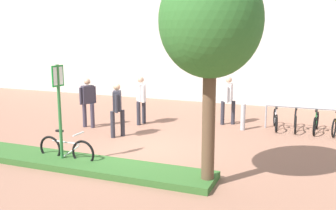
{
  "coord_description": "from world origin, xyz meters",
  "views": [
    {
      "loc": [
        4.49,
        -9.49,
        3.37
      ],
      "look_at": [
        0.31,
        1.3,
        1.09
      ],
      "focal_mm": 41.3,
      "sensor_mm": 36.0,
      "label": 1
    }
  ],
  "objects_px": {
    "person_casual_tan": "(228,97)",
    "tree_sidewalk": "(211,23)",
    "bike_at_sign": "(66,150)",
    "bollard_steel": "(243,117)",
    "bike_rack_cluster": "(306,121)",
    "person_suited_navy": "(117,107)",
    "person_suited_dark": "(88,100)",
    "parking_sign_post": "(59,100)",
    "person_shirt_white": "(141,97)"
  },
  "relations": [
    {
      "from": "bollard_steel",
      "to": "person_casual_tan",
      "type": "bearing_deg",
      "value": 137.97
    },
    {
      "from": "tree_sidewalk",
      "to": "bollard_steel",
      "type": "height_order",
      "value": "tree_sidewalk"
    },
    {
      "from": "person_suited_navy",
      "to": "person_suited_dark",
      "type": "relative_size",
      "value": 1.0
    },
    {
      "from": "person_suited_navy",
      "to": "person_casual_tan",
      "type": "bearing_deg",
      "value": 44.78
    },
    {
      "from": "tree_sidewalk",
      "to": "person_casual_tan",
      "type": "height_order",
      "value": "tree_sidewalk"
    },
    {
      "from": "bike_rack_cluster",
      "to": "person_casual_tan",
      "type": "xyz_separation_m",
      "value": [
        -2.64,
        -0.0,
        0.64
      ]
    },
    {
      "from": "bike_rack_cluster",
      "to": "person_shirt_white",
      "type": "xyz_separation_m",
      "value": [
        -5.55,
        -1.09,
        0.64
      ]
    },
    {
      "from": "bike_at_sign",
      "to": "person_casual_tan",
      "type": "height_order",
      "value": "person_casual_tan"
    },
    {
      "from": "tree_sidewalk",
      "to": "bike_rack_cluster",
      "type": "distance_m",
      "value": 6.7
    },
    {
      "from": "person_suited_navy",
      "to": "person_suited_dark",
      "type": "distance_m",
      "value": 1.69
    },
    {
      "from": "parking_sign_post",
      "to": "bike_rack_cluster",
      "type": "height_order",
      "value": "parking_sign_post"
    },
    {
      "from": "bike_at_sign",
      "to": "tree_sidewalk",
      "type": "bearing_deg",
      "value": -1.37
    },
    {
      "from": "bike_at_sign",
      "to": "bike_rack_cluster",
      "type": "relative_size",
      "value": 0.63
    },
    {
      "from": "tree_sidewalk",
      "to": "person_casual_tan",
      "type": "xyz_separation_m",
      "value": [
        -0.8,
        5.61,
        -2.51
      ]
    },
    {
      "from": "bike_at_sign",
      "to": "person_casual_tan",
      "type": "relative_size",
      "value": 0.98
    },
    {
      "from": "person_casual_tan",
      "to": "bike_at_sign",
      "type": "bearing_deg",
      "value": -118.0
    },
    {
      "from": "tree_sidewalk",
      "to": "bike_rack_cluster",
      "type": "xyz_separation_m",
      "value": [
        1.84,
        5.62,
        -3.15
      ]
    },
    {
      "from": "person_casual_tan",
      "to": "tree_sidewalk",
      "type": "bearing_deg",
      "value": -81.87
    },
    {
      "from": "parking_sign_post",
      "to": "person_suited_dark",
      "type": "height_order",
      "value": "parking_sign_post"
    },
    {
      "from": "bike_rack_cluster",
      "to": "bollard_steel",
      "type": "relative_size",
      "value": 2.96
    },
    {
      "from": "tree_sidewalk",
      "to": "bike_at_sign",
      "type": "relative_size",
      "value": 2.8
    },
    {
      "from": "parking_sign_post",
      "to": "person_casual_tan",
      "type": "height_order",
      "value": "parking_sign_post"
    },
    {
      "from": "bike_at_sign",
      "to": "person_shirt_white",
      "type": "relative_size",
      "value": 0.98
    },
    {
      "from": "bike_rack_cluster",
      "to": "person_suited_navy",
      "type": "distance_m",
      "value": 6.27
    },
    {
      "from": "tree_sidewalk",
      "to": "bike_rack_cluster",
      "type": "height_order",
      "value": "tree_sidewalk"
    },
    {
      "from": "bike_at_sign",
      "to": "person_suited_navy",
      "type": "xyz_separation_m",
      "value": [
        0.04,
        2.65,
        0.63
      ]
    },
    {
      "from": "bike_rack_cluster",
      "to": "person_shirt_white",
      "type": "height_order",
      "value": "person_shirt_white"
    },
    {
      "from": "bike_at_sign",
      "to": "bike_rack_cluster",
      "type": "height_order",
      "value": "bike_at_sign"
    },
    {
      "from": "bollard_steel",
      "to": "person_suited_navy",
      "type": "relative_size",
      "value": 0.52
    },
    {
      "from": "person_shirt_white",
      "to": "person_suited_navy",
      "type": "relative_size",
      "value": 1.0
    },
    {
      "from": "parking_sign_post",
      "to": "person_suited_dark",
      "type": "xyz_separation_m",
      "value": [
        -1.43,
        3.47,
        -0.67
      ]
    },
    {
      "from": "person_casual_tan",
      "to": "person_suited_dark",
      "type": "height_order",
      "value": "same"
    },
    {
      "from": "bollard_steel",
      "to": "person_suited_navy",
      "type": "distance_m",
      "value": 4.26
    },
    {
      "from": "bike_at_sign",
      "to": "bollard_steel",
      "type": "distance_m",
      "value": 6.11
    },
    {
      "from": "bollard_steel",
      "to": "person_suited_dark",
      "type": "height_order",
      "value": "person_suited_dark"
    },
    {
      "from": "person_suited_navy",
      "to": "person_suited_dark",
      "type": "xyz_separation_m",
      "value": [
        -1.53,
        0.71,
        0.0
      ]
    },
    {
      "from": "bike_at_sign",
      "to": "bollard_steel",
      "type": "relative_size",
      "value": 1.87
    },
    {
      "from": "tree_sidewalk",
      "to": "bollard_steel",
      "type": "bearing_deg",
      "value": 91.75
    },
    {
      "from": "tree_sidewalk",
      "to": "person_shirt_white",
      "type": "bearing_deg",
      "value": 129.37
    },
    {
      "from": "parking_sign_post",
      "to": "person_shirt_white",
      "type": "distance_m",
      "value": 4.6
    },
    {
      "from": "bike_rack_cluster",
      "to": "bike_at_sign",
      "type": "bearing_deg",
      "value": -135.24
    },
    {
      "from": "bike_rack_cluster",
      "to": "parking_sign_post",
      "type": "bearing_deg",
      "value": -134.99
    },
    {
      "from": "bollard_steel",
      "to": "person_suited_navy",
      "type": "bearing_deg",
      "value": -147.13
    },
    {
      "from": "person_casual_tan",
      "to": "bollard_steel",
      "type": "bearing_deg",
      "value": -42.03
    },
    {
      "from": "tree_sidewalk",
      "to": "bollard_steel",
      "type": "distance_m",
      "value": 5.88
    },
    {
      "from": "tree_sidewalk",
      "to": "person_suited_navy",
      "type": "xyz_separation_m",
      "value": [
        -3.7,
        2.74,
        -2.51
      ]
    },
    {
      "from": "tree_sidewalk",
      "to": "person_shirt_white",
      "type": "xyz_separation_m",
      "value": [
        -3.72,
        4.53,
        -2.51
      ]
    },
    {
      "from": "person_casual_tan",
      "to": "person_suited_dark",
      "type": "distance_m",
      "value": 4.93
    },
    {
      "from": "person_suited_navy",
      "to": "parking_sign_post",
      "type": "bearing_deg",
      "value": -92.1
    },
    {
      "from": "bike_rack_cluster",
      "to": "bollard_steel",
      "type": "bearing_deg",
      "value": -163.5
    }
  ]
}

